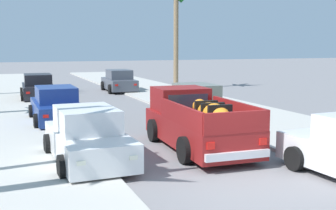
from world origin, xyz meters
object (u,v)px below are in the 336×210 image
car_right_mid (88,138)px  car_left_far (119,81)px  pickup_truck (196,123)px  car_left_mid (38,88)px  car_left_near (56,106)px  car_right_near (195,102)px

car_right_mid → car_left_far: same height
pickup_truck → car_left_mid: 15.03m
pickup_truck → car_left_mid: size_ratio=1.23×
car_left_near → car_left_mid: size_ratio=0.99×
car_left_near → car_left_far: size_ratio=0.99×
pickup_truck → car_left_far: pickup_truck is taller
pickup_truck → car_right_near: size_ratio=1.23×
car_left_mid → car_right_mid: same height
car_left_near → car_right_near: size_ratio=0.99×
car_left_mid → car_left_far: size_ratio=1.00×
pickup_truck → car_left_far: size_ratio=1.23×
car_right_mid → car_left_far: bearing=72.2°
car_left_near → car_left_far: 12.44m
car_left_near → car_right_near: (5.92, -1.06, 0.00)m
pickup_truck → car_right_mid: (-3.52, -0.45, -0.10)m
car_right_near → car_left_far: 12.12m
pickup_truck → car_right_near: pickup_truck is taller
pickup_truck → car_left_near: pickup_truck is taller
pickup_truck → car_right_near: bearing=64.9°
car_right_near → car_left_far: same height
car_left_near → pickup_truck: bearing=-60.2°
car_left_near → car_left_far: (5.70, 11.05, 0.00)m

